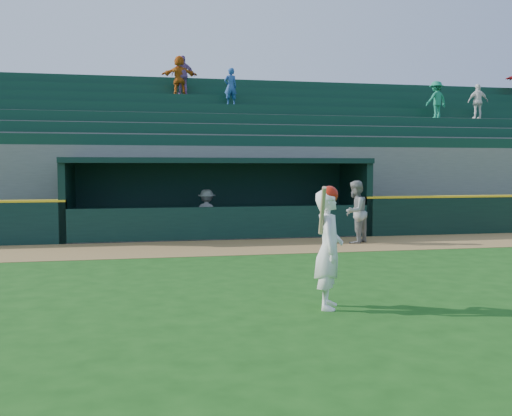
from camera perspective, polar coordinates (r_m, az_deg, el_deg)
The scene contains 7 objects.
ground at distance 10.82m, azimuth 1.69°, elevation -7.47°, with size 120.00×120.00×0.00m, color #194A12.
warning_track at distance 15.56m, azimuth -2.41°, elevation -3.93°, with size 40.00×3.00×0.01m, color olive.
dugout_player_front at distance 16.53m, azimuth 9.89°, elevation -0.40°, with size 0.87×0.68×1.80m, color gray.
dugout_player_inside at distance 18.01m, azimuth -4.95°, elevation -0.50°, with size 0.96×0.55×1.48m, color #9F9F9A.
dugout at distance 18.50m, azimuth -3.92°, elevation 1.54°, with size 9.40×2.80×2.46m.
stands at distance 23.03m, azimuth -5.37°, elevation 4.60°, with size 34.50×6.25×7.41m.
batter_at_plate at distance 8.81m, azimuth 7.29°, elevation -3.91°, with size 0.63×0.87×1.90m.
Camera 1 is at (-2.40, -10.32, 2.15)m, focal length 40.00 mm.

